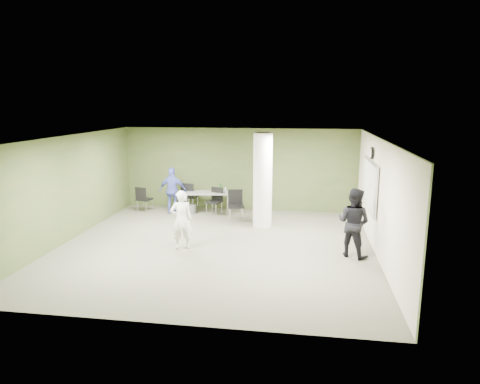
% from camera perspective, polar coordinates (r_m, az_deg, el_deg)
% --- Properties ---
extents(floor, '(8.00, 8.00, 0.00)m').
position_cam_1_polar(floor, '(11.15, -3.23, -7.24)').
color(floor, '#4B4B3B').
rests_on(floor, ground).
extents(ceiling, '(8.00, 8.00, 0.00)m').
position_cam_1_polar(ceiling, '(10.57, -3.40, 7.25)').
color(ceiling, white).
rests_on(ceiling, wall_back).
extents(wall_back, '(8.00, 2.80, 0.02)m').
position_cam_1_polar(wall_back, '(14.65, -0.09, 3.04)').
color(wall_back, '#394D24').
rests_on(wall_back, floor).
extents(wall_left, '(0.02, 8.00, 2.80)m').
position_cam_1_polar(wall_left, '(12.23, -21.98, 0.41)').
color(wall_left, '#394D24').
rests_on(wall_left, floor).
extents(wall_right_cream, '(0.02, 8.00, 2.80)m').
position_cam_1_polar(wall_right_cream, '(10.70, 18.14, -0.85)').
color(wall_right_cream, beige).
rests_on(wall_right_cream, floor).
extents(column, '(0.56, 0.56, 2.80)m').
position_cam_1_polar(column, '(12.57, 3.04, 1.55)').
color(column, silver).
rests_on(column, floor).
extents(whiteboard, '(0.05, 2.30, 1.30)m').
position_cam_1_polar(whiteboard, '(11.83, 16.88, 0.90)').
color(whiteboard, silver).
rests_on(whiteboard, wall_right_cream).
extents(wall_clock, '(0.06, 0.32, 0.32)m').
position_cam_1_polar(wall_clock, '(11.71, 17.13, 4.98)').
color(wall_clock, black).
rests_on(wall_clock, wall_right_cream).
extents(folding_table, '(1.57, 0.86, 0.96)m').
position_cam_1_polar(folding_table, '(14.30, -4.24, -0.21)').
color(folding_table, gray).
rests_on(folding_table, floor).
extents(wastebasket, '(0.26, 0.26, 0.30)m').
position_cam_1_polar(wastebasket, '(14.36, -6.41, -2.30)').
color(wastebasket, '#4C4C4C').
rests_on(wastebasket, floor).
extents(chair_back_left, '(0.53, 0.53, 0.87)m').
position_cam_1_polar(chair_back_left, '(14.77, -12.80, -0.70)').
color(chair_back_left, black).
rests_on(chair_back_left, floor).
extents(chair_back_right, '(0.55, 0.55, 0.97)m').
position_cam_1_polar(chair_back_right, '(14.73, -6.84, -0.30)').
color(chair_back_right, black).
rests_on(chair_back_right, floor).
extents(chair_table_left, '(0.57, 0.57, 0.90)m').
position_cam_1_polar(chair_table_left, '(14.13, -3.32, -0.93)').
color(chair_table_left, black).
rests_on(chair_table_left, floor).
extents(chair_table_right, '(0.58, 0.58, 0.96)m').
position_cam_1_polar(chair_table_right, '(13.42, -0.58, -1.43)').
color(chair_table_right, black).
rests_on(chair_table_right, floor).
extents(woman_white, '(0.65, 0.54, 1.51)m').
position_cam_1_polar(woman_white, '(10.85, -7.83, -3.70)').
color(woman_white, white).
rests_on(woman_white, floor).
extents(man_black, '(1.03, 0.96, 1.68)m').
position_cam_1_polar(man_black, '(10.57, 14.90, -3.96)').
color(man_black, black).
rests_on(man_black, floor).
extents(man_blue, '(0.93, 0.44, 1.55)m').
position_cam_1_polar(man_blue, '(14.36, -8.96, 0.19)').
color(man_blue, '#4754B0').
rests_on(man_blue, floor).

